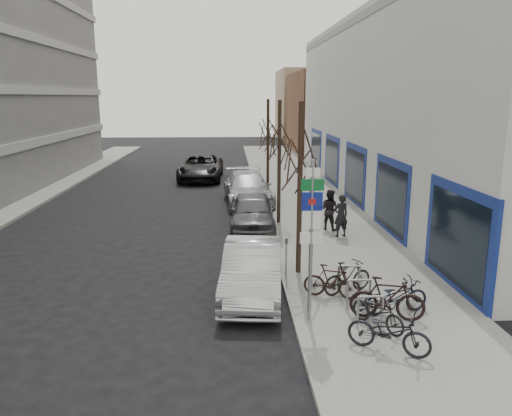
{
  "coord_description": "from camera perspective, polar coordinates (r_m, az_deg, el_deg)",
  "views": [
    {
      "loc": [
        0.46,
        -11.54,
        5.65
      ],
      "look_at": [
        1.31,
        4.68,
        2.0
      ],
      "focal_mm": 35.0,
      "sensor_mm": 36.0,
      "label": 1
    }
  ],
  "objects": [
    {
      "name": "pedestrian_far",
      "position": [
        21.11,
        8.39,
        -0.15
      ],
      "size": [
        0.77,
        0.74,
        1.73
      ],
      "primitive_type": "imported",
      "rotation": [
        0.0,
        0.0,
        2.46
      ],
      "color": "black",
      "rests_on": "sidewalk_east"
    },
    {
      "name": "lane_car",
      "position": [
        34.74,
        -6.32,
        4.65
      ],
      "size": [
        3.03,
        6.26,
        1.72
      ],
      "primitive_type": "imported",
      "rotation": [
        0.0,
        0.0,
        -0.03
      ],
      "color": "black",
      "rests_on": "ground"
    },
    {
      "name": "ground",
      "position": [
        12.86,
        -4.87,
        -13.44
      ],
      "size": [
        120.0,
        120.0,
        0.0
      ],
      "primitive_type": "plane",
      "color": "black",
      "rests_on": "ground"
    },
    {
      "name": "brick_building_far",
      "position": [
        53.07,
        10.85,
        10.65
      ],
      "size": [
        12.0,
        14.0,
        8.0
      ],
      "primitive_type": "cube",
      "color": "brown",
      "rests_on": "ground"
    },
    {
      "name": "bike_rack",
      "position": [
        13.55,
        11.66,
        -9.22
      ],
      "size": [
        0.66,
        2.26,
        0.83
      ],
      "color": "gray",
      "rests_on": "sidewalk_east"
    },
    {
      "name": "tan_building_far",
      "position": [
        67.82,
        8.25,
        11.55
      ],
      "size": [
        13.0,
        12.0,
        9.0
      ],
      "primitive_type": "cube",
      "color": "#937A5B",
      "rests_on": "ground"
    },
    {
      "name": "bike_mid_curb",
      "position": [
        13.51,
        15.76,
        -9.38
      ],
      "size": [
        1.84,
        0.91,
        1.08
      ],
      "primitive_type": "imported",
      "rotation": [
        0.0,
        0.0,
        1.79
      ],
      "color": "black",
      "rests_on": "sidewalk_east"
    },
    {
      "name": "parked_car_back",
      "position": [
        26.62,
        -0.93,
        2.25
      ],
      "size": [
        2.75,
        5.96,
        1.69
      ],
      "primitive_type": "imported",
      "rotation": [
        0.0,
        0.0,
        0.07
      ],
      "color": "#96969A",
      "rests_on": "ground"
    },
    {
      "name": "bike_mid_inner",
      "position": [
        14.52,
        10.43,
        -7.72
      ],
      "size": [
        1.68,
        1.12,
        0.99
      ],
      "primitive_type": "imported",
      "rotation": [
        0.0,
        0.0,
        2.0
      ],
      "color": "black",
      "rests_on": "sidewalk_east"
    },
    {
      "name": "highway_sign_pole",
      "position": [
        12.12,
        6.34,
        -2.68
      ],
      "size": [
        0.55,
        0.1,
        4.2
      ],
      "color": "gray",
      "rests_on": "ground"
    },
    {
      "name": "bike_near_left",
      "position": [
        12.6,
        13.79,
        -11.17
      ],
      "size": [
        1.27,
        1.6,
        0.97
      ],
      "primitive_type": "imported",
      "rotation": [
        0.0,
        0.0,
        0.57
      ],
      "color": "black",
      "rests_on": "sidewalk_east"
    },
    {
      "name": "tree_mid",
      "position": [
        21.71,
        2.7,
        8.56
      ],
      "size": [
        1.8,
        1.8,
        5.5
      ],
      "color": "black",
      "rests_on": "ground"
    },
    {
      "name": "tree_near",
      "position": [
        15.27,
        5.11,
        6.81
      ],
      "size": [
        1.8,
        1.8,
        5.5
      ],
      "color": "black",
      "rests_on": "ground"
    },
    {
      "name": "meter_front",
      "position": [
        15.39,
        3.47,
        -5.27
      ],
      "size": [
        0.1,
        0.08,
        1.27
      ],
      "color": "gray",
      "rests_on": "sidewalk_east"
    },
    {
      "name": "parked_car_front",
      "position": [
        14.44,
        -0.41,
        -7.09
      ],
      "size": [
        2.05,
        4.8,
        1.54
      ],
      "primitive_type": "imported",
      "rotation": [
        0.0,
        0.0,
        -0.09
      ],
      "color": "#BAB9BE",
      "rests_on": "ground"
    },
    {
      "name": "meter_mid",
      "position": [
        20.66,
        1.77,
        -0.59
      ],
      "size": [
        0.1,
        0.08,
        1.27
      ],
      "color": "gray",
      "rests_on": "sidewalk_east"
    },
    {
      "name": "sidewalk_east",
      "position": [
        22.62,
        7.39,
        -1.72
      ],
      "size": [
        5.0,
        70.0,
        0.15
      ],
      "primitive_type": "cube",
      "color": "slate",
      "rests_on": "ground"
    },
    {
      "name": "bike_far_inner",
      "position": [
        14.13,
        8.68,
        -8.25
      ],
      "size": [
        1.68,
        1.03,
        0.98
      ],
      "primitive_type": "imported",
      "rotation": [
        0.0,
        0.0,
        1.2
      ],
      "color": "black",
      "rests_on": "sidewalk_east"
    },
    {
      "name": "meter_back",
      "position": [
        26.03,
        0.77,
        2.18
      ],
      "size": [
        0.1,
        0.08,
        1.27
      ],
      "color": "gray",
      "rests_on": "sidewalk_east"
    },
    {
      "name": "bike_far_curb",
      "position": [
        11.54,
        14.97,
        -13.13
      ],
      "size": [
        1.87,
        1.4,
        1.12
      ],
      "primitive_type": "imported",
      "rotation": [
        0.0,
        0.0,
        1.05
      ],
      "color": "black",
      "rests_on": "sidewalk_east"
    },
    {
      "name": "tree_far",
      "position": [
        28.17,
        1.38,
        9.51
      ],
      "size": [
        1.8,
        1.8,
        5.5
      ],
      "color": "black",
      "rests_on": "ground"
    },
    {
      "name": "bike_near_right",
      "position": [
        13.07,
        14.78,
        -9.92
      ],
      "size": [
        1.97,
        1.03,
        1.14
      ],
      "primitive_type": "imported",
      "rotation": [
        0.0,
        0.0,
        1.31
      ],
      "color": "black",
      "rests_on": "sidewalk_east"
    },
    {
      "name": "pedestrian_near",
      "position": [
        20.12,
        9.69,
        -0.87
      ],
      "size": [
        0.72,
        0.58,
        1.71
      ],
      "primitive_type": "imported",
      "rotation": [
        0.0,
        0.0,
        3.45
      ],
      "color": "black",
      "rests_on": "sidewalk_east"
    },
    {
      "name": "parked_car_mid",
      "position": [
        21.37,
        -0.4,
        -0.46
      ],
      "size": [
        2.03,
        4.75,
        1.6
      ],
      "primitive_type": "imported",
      "rotation": [
        0.0,
        0.0,
        -0.03
      ],
      "color": "#47474C",
      "rests_on": "ground"
    }
  ]
}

